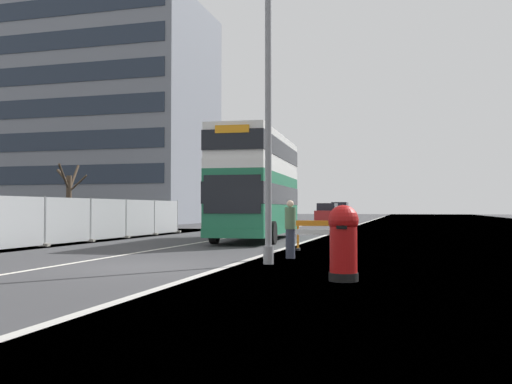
{
  "coord_description": "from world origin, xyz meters",
  "views": [
    {
      "loc": [
        6.94,
        -13.54,
        1.55
      ],
      "look_at": [
        1.02,
        8.1,
        2.2
      ],
      "focal_mm": 39.49,
      "sensor_mm": 36.0,
      "label": 1
    }
  ],
  "objects": [
    {
      "name": "ground",
      "position": [
        0.56,
        0.1,
        -0.05
      ],
      "size": [
        140.0,
        280.0,
        0.1
      ],
      "color": "#38383A"
    },
    {
      "name": "double_decker_bus",
      "position": [
        -0.22,
        12.91,
        2.7
      ],
      "size": [
        3.27,
        10.26,
        5.08
      ],
      "color": "#1E6B47",
      "rests_on": "ground"
    },
    {
      "name": "lamppost_foreground",
      "position": [
        3.15,
        1.63,
        4.03
      ],
      "size": [
        0.29,
        0.7,
        8.52
      ],
      "color": "gray",
      "rests_on": "ground"
    },
    {
      "name": "red_pillar_postbox",
      "position": [
        5.57,
        -1.46,
        0.89
      ],
      "size": [
        0.65,
        0.65,
        1.62
      ],
      "color": "black",
      "rests_on": "ground"
    },
    {
      "name": "roadworks_barrier",
      "position": [
        3.81,
        7.0,
        0.7
      ],
      "size": [
        1.91,
        0.64,
        1.1
      ],
      "color": "orange",
      "rests_on": "ground"
    },
    {
      "name": "construction_site_fence",
      "position": [
        -7.45,
        11.43,
        0.99
      ],
      "size": [
        0.44,
        17.2,
        2.06
      ],
      "color": "#A8AAAD",
      "rests_on": "ground"
    },
    {
      "name": "car_oncoming_near",
      "position": [
        -4.99,
        31.4,
        1.05
      ],
      "size": [
        1.91,
        3.9,
        2.27
      ],
      "color": "silver",
      "rests_on": "ground"
    },
    {
      "name": "car_receding_mid",
      "position": [
        -0.63,
        39.95,
        0.96
      ],
      "size": [
        2.02,
        4.5,
        2.03
      ],
      "color": "maroon",
      "rests_on": "ground"
    },
    {
      "name": "car_receding_far",
      "position": [
        -0.63,
        49.89,
        1.04
      ],
      "size": [
        2.03,
        3.95,
        2.23
      ],
      "color": "maroon",
      "rests_on": "ground"
    },
    {
      "name": "bare_tree_far_verge_near",
      "position": [
        -16.31,
        21.28,
        2.4
      ],
      "size": [
        2.4,
        2.75,
        4.72
      ],
      "color": "#4C3D2D",
      "rests_on": "ground"
    },
    {
      "name": "bare_tree_far_verge_mid",
      "position": [
        -13.99,
        49.28,
        2.5
      ],
      "size": [
        2.25,
        2.12,
        4.78
      ],
      "color": "#4C3D2D",
      "rests_on": "ground"
    },
    {
      "name": "pedestrian_at_kerb",
      "position": [
        3.38,
        3.52,
        0.91
      ],
      "size": [
        0.34,
        0.34,
        1.8
      ],
      "color": "#2D3342",
      "rests_on": "ground"
    },
    {
      "name": "backdrop_office_block",
      "position": [
        -25.43,
        41.59,
        11.66
      ],
      "size": [
        22.22,
        14.47,
        23.3
      ],
      "color": "gray",
      "rests_on": "ground"
    }
  ]
}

